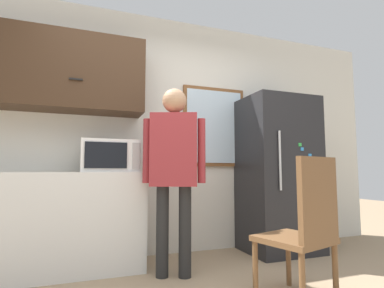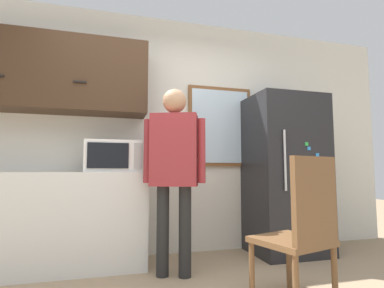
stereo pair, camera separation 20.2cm
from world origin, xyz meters
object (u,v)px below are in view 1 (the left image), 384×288
Objects in this scene: person at (174,160)px; refrigerator at (278,174)px; microwave at (110,156)px; chair at (305,225)px.

person is 1.43m from refrigerator.
microwave is 0.32× the size of person.
microwave is at bearing -60.35° from chair.
microwave is at bearing 164.63° from person.
person is 0.94× the size of refrigerator.
person reaches higher than chair.
chair is at bearing -44.33° from microwave.
person is at bearing -164.32° from refrigerator.
person is (0.52, -0.39, -0.05)m from microwave.
refrigerator is (1.37, 0.39, -0.12)m from person.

